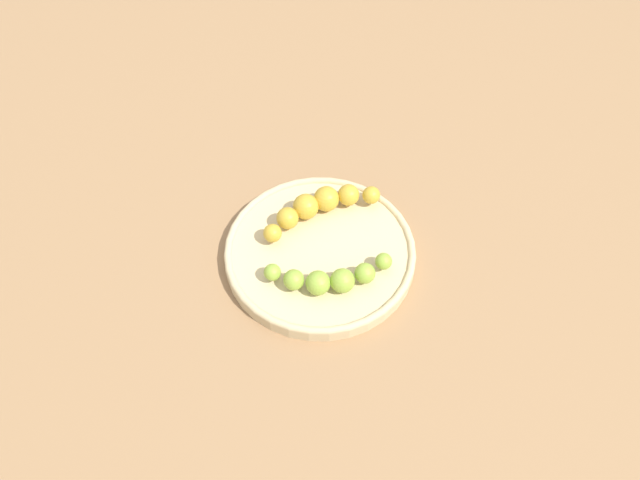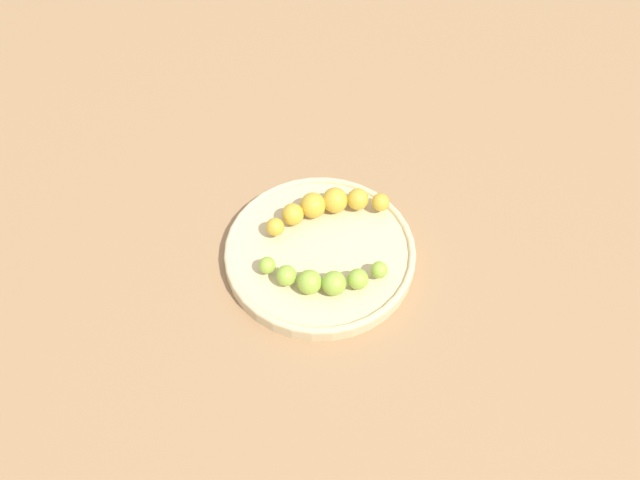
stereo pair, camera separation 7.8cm
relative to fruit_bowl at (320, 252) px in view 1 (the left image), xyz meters
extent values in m
plane|color=#936D47|center=(0.00, 0.00, -0.01)|extent=(2.40, 2.40, 0.00)
cylinder|color=#D1B784|center=(0.00, 0.00, 0.00)|extent=(0.25, 0.25, 0.02)
torus|color=#D1B784|center=(0.00, 0.00, 0.01)|extent=(0.25, 0.25, 0.01)
sphere|color=gold|center=(0.02, -0.10, 0.02)|extent=(0.02, 0.02, 0.02)
sphere|color=gold|center=(0.04, -0.08, 0.02)|extent=(0.03, 0.03, 0.03)
sphere|color=gold|center=(0.05, -0.05, 0.02)|extent=(0.04, 0.04, 0.04)
sphere|color=gold|center=(0.06, -0.02, 0.02)|extent=(0.04, 0.04, 0.04)
sphere|color=gold|center=(0.06, 0.01, 0.02)|extent=(0.03, 0.03, 0.03)
sphere|color=gold|center=(0.05, 0.04, 0.02)|extent=(0.02, 0.02, 0.02)
sphere|color=#8CAD38|center=(0.00, 0.08, 0.02)|extent=(0.02, 0.02, 0.02)
sphere|color=#8CAD38|center=(-0.03, 0.06, 0.02)|extent=(0.03, 0.03, 0.03)
sphere|color=#8CAD38|center=(-0.05, 0.04, 0.02)|extent=(0.03, 0.03, 0.03)
sphere|color=#8CAD38|center=(-0.06, 0.02, 0.02)|extent=(0.03, 0.03, 0.03)
sphere|color=#8CAD38|center=(-0.07, -0.01, 0.02)|extent=(0.03, 0.03, 0.03)
sphere|color=#8CAD38|center=(-0.07, -0.04, 0.02)|extent=(0.02, 0.02, 0.02)
camera|label=1|loc=(-0.36, 0.29, 0.65)|focal=33.94mm
camera|label=2|loc=(-0.41, 0.23, 0.65)|focal=33.94mm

